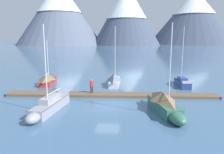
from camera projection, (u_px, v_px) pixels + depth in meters
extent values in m
plane|color=#426689|center=(108.00, 106.00, 22.42)|extent=(700.00, 700.00, 0.00)
cone|color=slate|center=(60.00, 14.00, 191.69)|extent=(77.76, 77.76, 55.44)
cone|color=#424C60|center=(126.00, 15.00, 190.24)|extent=(61.32, 61.32, 52.78)
cone|color=white|center=(127.00, 2.00, 188.12)|extent=(36.63, 36.63, 30.03)
cone|color=#424C60|center=(193.00, 17.00, 208.42)|extent=(85.07, 85.07, 52.17)
cone|color=white|center=(194.00, 2.00, 205.78)|extent=(41.00, 41.00, 23.94)
cube|color=brown|center=(111.00, 95.00, 26.31)|extent=(26.04, 2.66, 0.30)
cylinder|color=#38383D|center=(110.00, 97.00, 25.51)|extent=(24.95, 0.96, 0.24)
cylinder|color=#38383D|center=(111.00, 93.00, 27.11)|extent=(24.95, 0.96, 0.24)
cube|color=black|center=(9.00, 93.00, 26.90)|extent=(0.22, 2.00, 0.27)
cube|color=black|center=(217.00, 96.00, 25.71)|extent=(0.22, 2.00, 0.27)
cube|color=#B2332D|center=(48.00, 81.00, 33.04)|extent=(2.44, 5.49, 0.75)
ellipsoid|color=#B2332D|center=(52.00, 78.00, 36.01)|extent=(1.74, 2.33, 0.71)
cube|color=#501614|center=(48.00, 79.00, 32.98)|extent=(2.46, 5.39, 0.06)
cylinder|color=silver|center=(48.00, 60.00, 33.13)|extent=(0.10, 0.10, 5.91)
cylinder|color=silver|center=(47.00, 74.00, 32.33)|extent=(0.42, 2.42, 0.08)
pyramid|color=#7A664C|center=(47.00, 77.00, 32.51)|extent=(2.54, 4.47, 0.81)
cube|color=#93939E|center=(51.00, 106.00, 21.03)|extent=(2.04, 6.20, 0.97)
ellipsoid|color=#93939E|center=(33.00, 118.00, 17.81)|extent=(1.33, 1.75, 0.92)
cube|color=#424247|center=(51.00, 101.00, 20.94)|extent=(2.06, 6.09, 0.06)
cylinder|color=silver|center=(45.00, 65.00, 19.60)|extent=(0.10, 0.10, 7.35)
cylinder|color=silver|center=(54.00, 91.00, 21.60)|extent=(0.42, 3.00, 0.08)
cube|color=#A0A0AB|center=(50.00, 99.00, 20.74)|extent=(1.25, 2.83, 0.55)
cube|color=silver|center=(63.00, 92.00, 23.76)|extent=(1.23, 0.24, 0.36)
cube|color=silver|center=(115.00, 82.00, 32.35)|extent=(1.46, 5.34, 0.85)
ellipsoid|color=silver|center=(116.00, 78.00, 35.25)|extent=(1.19, 1.78, 0.80)
cube|color=slate|center=(115.00, 80.00, 32.28)|extent=(1.50, 5.24, 0.06)
cylinder|color=silver|center=(115.00, 53.00, 32.07)|extent=(0.10, 0.10, 7.89)
cylinder|color=silver|center=(114.00, 76.00, 31.44)|extent=(0.13, 2.53, 0.08)
pyramid|color=slate|center=(114.00, 77.00, 31.79)|extent=(1.69, 4.28, 1.00)
cube|color=#336B56|center=(164.00, 107.00, 20.60)|extent=(2.66, 5.52, 1.05)
ellipsoid|color=#336B56|center=(177.00, 118.00, 17.65)|extent=(1.75, 2.37, 1.00)
cube|color=#163027|center=(164.00, 102.00, 20.51)|extent=(2.68, 5.43, 0.06)
cylinder|color=silver|center=(170.00, 65.00, 18.80)|extent=(0.10, 0.10, 7.36)
cylinder|color=silver|center=(163.00, 93.00, 20.56)|extent=(0.63, 2.48, 0.08)
pyramid|color=#7A664C|center=(163.00, 96.00, 20.80)|extent=(2.68, 4.54, 0.90)
cube|color=navy|center=(182.00, 83.00, 31.30)|extent=(1.47, 4.54, 0.89)
ellipsoid|color=navy|center=(178.00, 80.00, 33.83)|extent=(1.20, 1.86, 0.85)
cube|color=#121D39|center=(183.00, 81.00, 31.23)|extent=(1.50, 4.45, 0.06)
cylinder|color=silver|center=(183.00, 54.00, 31.35)|extent=(0.10, 0.10, 7.76)
cylinder|color=silver|center=(184.00, 75.00, 30.65)|extent=(0.15, 2.57, 0.08)
cube|color=#2F4A8A|center=(182.00, 79.00, 31.29)|extent=(1.00, 2.05, 0.45)
cube|color=silver|center=(187.00, 82.00, 29.05)|extent=(1.22, 0.13, 0.36)
cylinder|color=#232328|center=(92.00, 89.00, 26.64)|extent=(0.14, 0.14, 0.86)
cylinder|color=#232328|center=(91.00, 90.00, 26.44)|extent=(0.14, 0.14, 0.86)
cube|color=#B22823|center=(92.00, 84.00, 26.41)|extent=(0.39, 0.44, 0.60)
sphere|color=tan|center=(91.00, 80.00, 26.33)|extent=(0.22, 0.22, 0.22)
cylinder|color=#B22823|center=(93.00, 84.00, 26.62)|extent=(0.09, 0.09, 0.62)
cylinder|color=#B22823|center=(90.00, 85.00, 26.22)|extent=(0.09, 0.09, 0.62)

